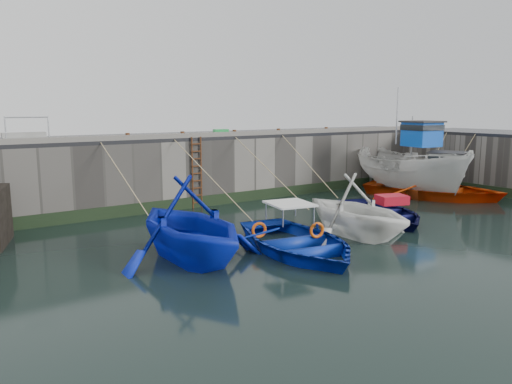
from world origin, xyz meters
TOP-DOWN VIEW (x-y plane):
  - ground at (0.00, 0.00)m, footprint 120.00×120.00m
  - quay_back at (0.00, 12.50)m, footprint 30.00×5.00m
  - road_back at (0.00, 12.50)m, footprint 30.00×5.00m
  - kerb_back at (0.00, 10.15)m, footprint 30.00×0.30m
  - algae_back at (0.00, 9.96)m, footprint 30.00×0.08m
  - ladder at (-2.00, 9.91)m, footprint 0.51×0.08m
  - boat_near_white at (-5.84, 3.13)m, footprint 4.68×5.40m
  - boat_near_white_rope at (-5.84, 7.81)m, footprint 0.04×5.09m
  - boat_near_blue at (-2.66, 1.98)m, footprint 4.93×6.23m
  - boat_near_blue_rope at (-2.66, 7.24)m, footprint 0.04×6.11m
  - boat_near_blacktrim at (0.29, 2.36)m, footprint 4.16×4.80m
  - boat_near_blacktrim_rope at (0.29, 7.43)m, footprint 0.04×5.76m
  - boat_near_navy at (3.04, 3.62)m, footprint 5.20×6.13m
  - boat_near_navy_rope at (3.04, 8.06)m, footprint 0.04×4.67m
  - boat_far_white at (8.84, 6.78)m, footprint 3.66×7.76m
  - boat_far_orange at (9.08, 5.53)m, footprint 7.18×8.16m
  - fish_crate at (-0.43, 10.44)m, footprint 0.75×0.58m
  - railing at (-8.75, 11.25)m, footprint 1.60×1.05m
  - bollard_a at (-5.00, 10.25)m, footprint 0.18×0.18m
  - bollard_b at (-2.50, 10.25)m, footprint 0.18×0.18m
  - bollard_c at (0.20, 10.25)m, footprint 0.18×0.18m
  - bollard_d at (2.80, 10.25)m, footprint 0.18×0.18m
  - bollard_e at (6.00, 10.25)m, footprint 0.18×0.18m

SIDE VIEW (x-z plane):
  - ground at x=0.00m, z-range 0.00..0.00m
  - boat_near_white at x=-5.84m, z-range -1.40..1.40m
  - boat_near_white_rope at x=-5.84m, z-range -1.55..1.55m
  - boat_near_blue at x=-2.66m, z-range -0.58..0.58m
  - boat_near_blue_rope at x=-2.66m, z-range -1.55..1.55m
  - boat_near_blacktrim at x=0.29m, z-range -1.25..1.25m
  - boat_near_blacktrim_rope at x=0.29m, z-range -1.55..1.55m
  - boat_near_navy at x=3.04m, z-range -0.54..0.54m
  - boat_near_navy_rope at x=3.04m, z-range -1.55..1.55m
  - algae_back at x=0.00m, z-range 0.00..0.50m
  - boat_far_orange at x=9.08m, z-range -1.75..2.65m
  - boat_far_white at x=8.84m, z-range -1.74..4.15m
  - quay_back at x=0.00m, z-range 0.00..3.00m
  - ladder at x=-2.00m, z-range -0.01..3.19m
  - road_back at x=0.00m, z-range 3.00..3.16m
  - kerb_back at x=0.00m, z-range 3.16..3.36m
  - bollard_a at x=-5.00m, z-range 3.16..3.44m
  - bollard_b at x=-2.50m, z-range 3.16..3.44m
  - bollard_c at x=0.20m, z-range 3.16..3.44m
  - bollard_d at x=2.80m, z-range 3.16..3.44m
  - bollard_e at x=6.00m, z-range 3.16..3.44m
  - fish_crate at x=-0.43m, z-range 3.16..3.47m
  - railing at x=-8.75m, z-range 2.86..3.86m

